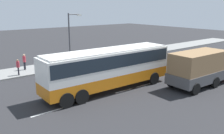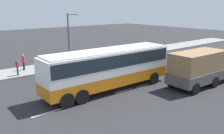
% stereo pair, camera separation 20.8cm
% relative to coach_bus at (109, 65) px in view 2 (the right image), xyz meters
% --- Properties ---
extents(ground_plane, '(120.00, 120.00, 0.00)m').
position_rel_coach_bus_xyz_m(ground_plane, '(-1.33, 0.95, -2.14)').
color(ground_plane, '#28282B').
extents(sidewalk_curb, '(80.00, 4.00, 0.15)m').
position_rel_coach_bus_xyz_m(sidewalk_curb, '(-1.33, 10.28, -2.07)').
color(sidewalk_curb, gray).
rests_on(sidewalk_curb, ground_plane).
extents(lane_centreline, '(44.53, 0.16, 0.01)m').
position_rel_coach_bus_xyz_m(lane_centreline, '(2.19, -0.98, -2.14)').
color(lane_centreline, white).
rests_on(lane_centreline, ground_plane).
extents(coach_bus, '(11.60, 2.92, 3.45)m').
position_rel_coach_bus_xyz_m(coach_bus, '(0.00, 0.00, 0.00)').
color(coach_bus, orange).
rests_on(coach_bus, ground_plane).
extents(cargo_truck, '(8.03, 2.90, 3.08)m').
position_rel_coach_bus_xyz_m(cargo_truck, '(7.58, -4.11, -0.49)').
color(cargo_truck, red).
rests_on(cargo_truck, ground_plane).
extents(car_silver_hatch, '(4.15, 1.99, 1.53)m').
position_rel_coach_bus_xyz_m(car_silver_hatch, '(12.60, -0.28, -1.33)').
color(car_silver_hatch, silver).
rests_on(car_silver_hatch, ground_plane).
extents(pedestrian_near_curb, '(0.32, 0.32, 1.61)m').
position_rel_coach_bus_xyz_m(pedestrian_near_curb, '(-4.63, 8.86, -1.07)').
color(pedestrian_near_curb, black).
rests_on(pedestrian_near_curb, sidewalk_curb).
extents(pedestrian_at_crossing, '(0.32, 0.32, 1.74)m').
position_rel_coach_bus_xyz_m(pedestrian_at_crossing, '(-3.41, 10.55, -0.99)').
color(pedestrian_at_crossing, black).
rests_on(pedestrian_at_crossing, sidewalk_curb).
extents(street_lamp, '(1.68, 0.24, 6.02)m').
position_rel_coach_bus_xyz_m(street_lamp, '(1.36, 8.68, 1.51)').
color(street_lamp, '#47474C').
rests_on(street_lamp, sidewalk_curb).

